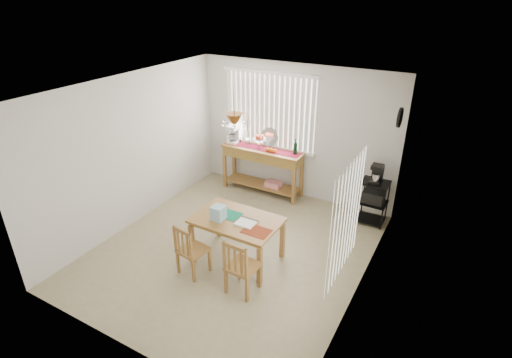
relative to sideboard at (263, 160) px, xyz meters
The scene contains 10 objects.
ground 2.19m from the sideboard, 74.45° to the right, with size 4.00×4.50×0.01m, color #998D68.
room_shell 2.28m from the sideboard, 74.26° to the right, with size 4.20×4.70×2.70m.
sideboard is the anchor object (origin of this frame).
sideboard_items 0.47m from the sideboard, behind, with size 1.59×0.40×0.72m.
wire_cart 2.27m from the sideboard, ahead, with size 0.47×0.38×0.80m.
cart_items 2.27m from the sideboard, ahead, with size 0.19×0.23×0.33m.
dining_table 2.26m from the sideboard, 71.51° to the right, with size 1.30×0.84×0.70m.
table_items 2.33m from the sideboard, 75.34° to the right, with size 0.99×0.47×0.22m.
chair_left 2.83m from the sideboard, 83.13° to the right, with size 0.44×0.44×0.82m.
chair_right 3.03m from the sideboard, 67.10° to the right, with size 0.41×0.41×0.86m.
Camera 1 is at (2.90, -4.44, 3.85)m, focal length 28.00 mm.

